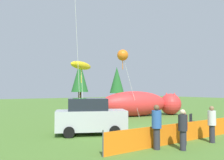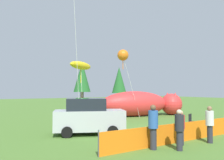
% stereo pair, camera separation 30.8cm
% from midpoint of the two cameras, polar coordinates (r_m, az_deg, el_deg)
% --- Properties ---
extents(ground_plane, '(120.00, 120.00, 0.00)m').
position_cam_midpoint_polar(ground_plane, '(16.25, 10.76, -11.20)').
color(ground_plane, '#4C752D').
extents(parked_car, '(4.29, 3.20, 2.05)m').
position_cam_midpoint_polar(parked_car, '(14.39, -4.75, -8.38)').
color(parked_car, '#B7BCC1').
rests_on(parked_car, ground).
extents(folding_chair, '(0.72, 0.72, 0.98)m').
position_cam_midpoint_polar(folding_chair, '(17.14, 18.39, -8.72)').
color(folding_chair, black).
rests_on(folding_chair, ground).
extents(inflatable_cat, '(8.72, 3.86, 2.39)m').
position_cam_midpoint_polar(inflatable_cat, '(24.42, 7.14, -5.59)').
color(inflatable_cat, red).
rests_on(inflatable_cat, ground).
extents(safety_fence, '(9.23, 0.40, 1.02)m').
position_cam_midpoint_polar(safety_fence, '(12.79, 15.72, -11.51)').
color(safety_fence, orange).
rests_on(safety_fence, ground).
extents(spectator_in_grey_shirt, '(0.41, 0.41, 1.90)m').
position_cam_midpoint_polar(spectator_in_grey_shirt, '(10.97, 10.20, -10.11)').
color(spectator_in_grey_shirt, '#2D2D38').
rests_on(spectator_in_grey_shirt, ground).
extents(spectator_in_black_shirt, '(0.34, 0.34, 1.58)m').
position_cam_midpoint_polar(spectator_in_black_shirt, '(12.12, 16.22, -10.12)').
color(spectator_in_black_shirt, '#2D2D38').
rests_on(spectator_in_black_shirt, ground).
extents(spectator_in_blue_shirt, '(0.37, 0.37, 1.72)m').
position_cam_midpoint_polar(spectator_in_blue_shirt, '(11.04, 15.93, -10.53)').
color(spectator_in_blue_shirt, '#2D2D38').
rests_on(spectator_in_blue_shirt, ground).
extents(spectator_in_red_shirt, '(0.38, 0.38, 1.76)m').
position_cam_midpoint_polar(spectator_in_red_shirt, '(13.04, 22.07, -9.06)').
color(spectator_in_red_shirt, '#2D2D38').
rests_on(spectator_in_red_shirt, ground).
extents(kite_orange_flower, '(2.00, 1.09, 6.19)m').
position_cam_midpoint_polar(kite_orange_flower, '(22.72, 2.91, 5.67)').
color(kite_orange_flower, silver).
rests_on(kite_orange_flower, ground).
extents(kite_yellow_hero, '(2.81, 2.25, 4.67)m').
position_cam_midpoint_polar(kite_yellow_hero, '(18.87, -6.64, 3.27)').
color(kite_yellow_hero, silver).
rests_on(kite_yellow_hero, ground).
extents(horizon_tree_east, '(3.17, 3.17, 7.56)m').
position_cam_midpoint_polar(horizon_tree_east, '(54.81, 1.80, -0.02)').
color(horizon_tree_east, brown).
rests_on(horizon_tree_east, ground).
extents(horizon_tree_west, '(3.61, 3.61, 8.62)m').
position_cam_midpoint_polar(horizon_tree_west, '(53.55, -6.68, 0.74)').
color(horizon_tree_west, brown).
rests_on(horizon_tree_west, ground).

